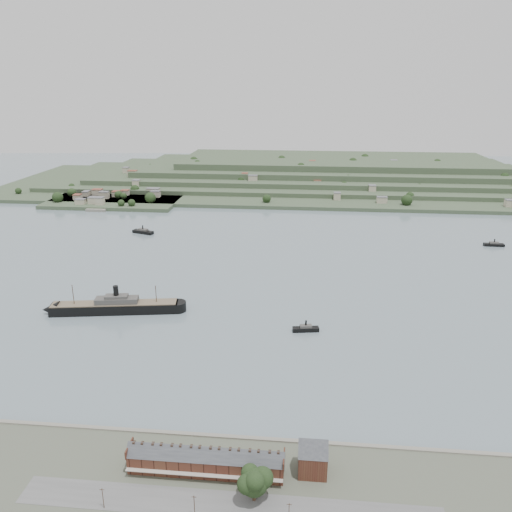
# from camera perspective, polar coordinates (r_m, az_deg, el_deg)

# --- Properties ---
(ground) EXTENTS (1400.00, 1400.00, 0.00)m
(ground) POSITION_cam_1_polar(r_m,az_deg,el_deg) (335.90, 1.50, -4.13)
(ground) COLOR slate
(ground) RESTS_ON ground
(terrace_row) EXTENTS (55.60, 9.80, 11.07)m
(terrace_row) POSITION_cam_1_polar(r_m,az_deg,el_deg) (190.76, -5.76, -22.27)
(terrace_row) COLOR #4C251B
(terrace_row) RESTS_ON ground
(gabled_building) EXTENTS (10.40, 10.18, 14.09)m
(gabled_building) POSITION_cam_1_polar(r_m,az_deg,el_deg) (190.33, 6.50, -21.87)
(gabled_building) COLOR #4C251B
(gabled_building) RESTS_ON ground
(far_peninsula) EXTENTS (760.00, 309.00, 30.00)m
(far_peninsula) POSITION_cam_1_polar(r_m,az_deg,el_deg) (711.26, 6.16, 9.26)
(far_peninsula) COLOR #31442D
(far_peninsula) RESTS_ON ground
(steamship) EXTENTS (86.61, 23.11, 20.86)m
(steamship) POSITION_cam_1_polar(r_m,az_deg,el_deg) (317.90, -16.21, -5.58)
(steamship) COLOR black
(steamship) RESTS_ON ground
(tugboat) EXTENTS (15.26, 6.26, 6.67)m
(tugboat) POSITION_cam_1_polar(r_m,az_deg,el_deg) (285.85, 5.71, -8.26)
(tugboat) COLOR black
(tugboat) RESTS_ON ground
(ferry_west) EXTENTS (21.39, 12.20, 7.74)m
(ferry_west) POSITION_cam_1_polar(r_m,az_deg,el_deg) (477.22, -12.79, 2.75)
(ferry_west) COLOR black
(ferry_west) RESTS_ON ground
(ferry_east) EXTENTS (16.84, 5.15, 6.26)m
(ferry_east) POSITION_cam_1_polar(r_m,az_deg,el_deg) (475.48, 25.55, 1.21)
(ferry_east) COLOR black
(ferry_east) RESTS_ON ground
(fig_tree) EXTENTS (11.76, 10.19, 13.13)m
(fig_tree) POSITION_cam_1_polar(r_m,az_deg,el_deg) (178.22, -0.13, -24.37)
(fig_tree) COLOR #412C1E
(fig_tree) RESTS_ON ground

